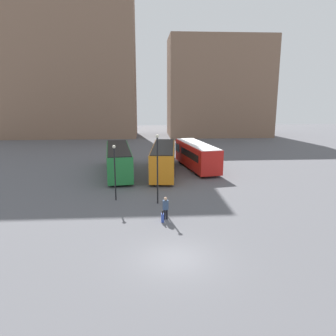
{
  "coord_description": "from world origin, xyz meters",
  "views": [
    {
      "loc": [
        -1.48,
        -16.59,
        8.94
      ],
      "look_at": [
        0.7,
        15.72,
        1.62
      ],
      "focal_mm": 35.0,
      "sensor_mm": 36.0,
      "label": 1
    }
  ],
  "objects_px": {
    "traveler": "(166,206)",
    "lamp_post_0": "(115,168)",
    "bus_2": "(196,155)",
    "bus_0": "(118,159)",
    "suitcase": "(162,218)",
    "bus_1": "(164,158)",
    "lamp_post_1": "(157,164)"
  },
  "relations": [
    {
      "from": "traveler",
      "to": "lamp_post_0",
      "type": "bearing_deg",
      "value": 40.32
    },
    {
      "from": "bus_2",
      "to": "traveler",
      "type": "xyz_separation_m",
      "value": [
        -4.79,
        -16.56,
        -0.67
      ]
    },
    {
      "from": "bus_0",
      "to": "bus_2",
      "type": "height_order",
      "value": "bus_2"
    },
    {
      "from": "traveler",
      "to": "lamp_post_0",
      "type": "distance_m",
      "value": 6.48
    },
    {
      "from": "suitcase",
      "to": "bus_0",
      "type": "bearing_deg",
      "value": 15.86
    },
    {
      "from": "bus_0",
      "to": "bus_1",
      "type": "bearing_deg",
      "value": -99.58
    },
    {
      "from": "bus_1",
      "to": "lamp_post_1",
      "type": "height_order",
      "value": "lamp_post_1"
    },
    {
      "from": "bus_0",
      "to": "traveler",
      "type": "relative_size",
      "value": 7.24
    },
    {
      "from": "bus_2",
      "to": "traveler",
      "type": "distance_m",
      "value": 17.25
    },
    {
      "from": "lamp_post_0",
      "to": "bus_2",
      "type": "bearing_deg",
      "value": 53.32
    },
    {
      "from": "bus_0",
      "to": "bus_2",
      "type": "relative_size",
      "value": 1.15
    },
    {
      "from": "bus_1",
      "to": "lamp_post_0",
      "type": "bearing_deg",
      "value": 159.37
    },
    {
      "from": "bus_1",
      "to": "traveler",
      "type": "relative_size",
      "value": 7.03
    },
    {
      "from": "lamp_post_0",
      "to": "lamp_post_1",
      "type": "relative_size",
      "value": 0.83
    },
    {
      "from": "bus_2",
      "to": "lamp_post_1",
      "type": "distance_m",
      "value": 14.1
    },
    {
      "from": "bus_0",
      "to": "lamp_post_0",
      "type": "relative_size",
      "value": 2.57
    },
    {
      "from": "bus_0",
      "to": "lamp_post_0",
      "type": "xyz_separation_m",
      "value": [
        0.51,
        -9.89,
        1.21
      ]
    },
    {
      "from": "bus_0",
      "to": "lamp_post_1",
      "type": "relative_size",
      "value": 2.13
    },
    {
      "from": "traveler",
      "to": "lamp_post_0",
      "type": "xyz_separation_m",
      "value": [
        -4.02,
        4.73,
        1.87
      ]
    },
    {
      "from": "bus_0",
      "to": "bus_1",
      "type": "distance_m",
      "value": 5.17
    },
    {
      "from": "traveler",
      "to": "lamp_post_0",
      "type": "height_order",
      "value": "lamp_post_0"
    },
    {
      "from": "bus_0",
      "to": "traveler",
      "type": "xyz_separation_m",
      "value": [
        4.53,
        -14.62,
        -0.66
      ]
    },
    {
      "from": "bus_0",
      "to": "lamp_post_0",
      "type": "distance_m",
      "value": 9.97
    },
    {
      "from": "bus_1",
      "to": "bus_0",
      "type": "bearing_deg",
      "value": 91.94
    },
    {
      "from": "bus_1",
      "to": "lamp_post_0",
      "type": "relative_size",
      "value": 2.49
    },
    {
      "from": "bus_0",
      "to": "suitcase",
      "type": "height_order",
      "value": "bus_0"
    },
    {
      "from": "bus_1",
      "to": "bus_2",
      "type": "distance_m",
      "value": 4.72
    },
    {
      "from": "bus_2",
      "to": "traveler",
      "type": "relative_size",
      "value": 6.3
    },
    {
      "from": "bus_0",
      "to": "bus_1",
      "type": "xyz_separation_m",
      "value": [
        5.16,
        -0.3,
        0.06
      ]
    },
    {
      "from": "traveler",
      "to": "lamp_post_0",
      "type": "relative_size",
      "value": 0.35
    },
    {
      "from": "bus_1",
      "to": "lamp_post_1",
      "type": "relative_size",
      "value": 2.06
    },
    {
      "from": "bus_1",
      "to": "suitcase",
      "type": "xyz_separation_m",
      "value": [
        -0.88,
        -14.77,
        -1.43
      ]
    }
  ]
}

